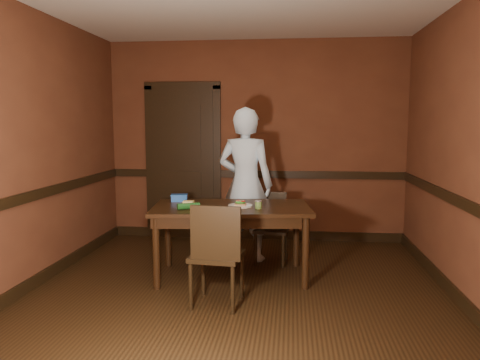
% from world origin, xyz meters
% --- Properties ---
extents(floor, '(4.00, 4.50, 0.01)m').
position_xyz_m(floor, '(0.00, 0.00, 0.00)').
color(floor, black).
rests_on(floor, ground).
extents(wall_back, '(4.00, 0.02, 2.70)m').
position_xyz_m(wall_back, '(0.00, 2.25, 1.35)').
color(wall_back, '#582D1A').
rests_on(wall_back, ground).
extents(wall_front, '(4.00, 0.02, 2.70)m').
position_xyz_m(wall_front, '(0.00, -2.25, 1.35)').
color(wall_front, '#582D1A').
rests_on(wall_front, ground).
extents(wall_left, '(0.02, 4.50, 2.70)m').
position_xyz_m(wall_left, '(-2.00, 0.00, 1.35)').
color(wall_left, '#582D1A').
rests_on(wall_left, ground).
extents(wall_right, '(0.02, 4.50, 2.70)m').
position_xyz_m(wall_right, '(2.00, 0.00, 1.35)').
color(wall_right, '#582D1A').
rests_on(wall_right, ground).
extents(dado_back, '(4.00, 0.03, 0.10)m').
position_xyz_m(dado_back, '(0.00, 2.23, 0.90)').
color(dado_back, black).
rests_on(dado_back, ground).
extents(dado_left, '(0.03, 4.50, 0.10)m').
position_xyz_m(dado_left, '(-1.99, 0.00, 0.90)').
color(dado_left, black).
rests_on(dado_left, ground).
extents(dado_right, '(0.03, 4.50, 0.10)m').
position_xyz_m(dado_right, '(1.99, 0.00, 0.90)').
color(dado_right, black).
rests_on(dado_right, ground).
extents(baseboard_back, '(4.00, 0.03, 0.12)m').
position_xyz_m(baseboard_back, '(0.00, 2.23, 0.06)').
color(baseboard_back, black).
rests_on(baseboard_back, ground).
extents(baseboard_left, '(0.03, 4.50, 0.12)m').
position_xyz_m(baseboard_left, '(-1.99, 0.00, 0.06)').
color(baseboard_left, black).
rests_on(baseboard_left, ground).
extents(baseboard_right, '(0.03, 4.50, 0.12)m').
position_xyz_m(baseboard_right, '(1.99, 0.00, 0.06)').
color(baseboard_right, black).
rests_on(baseboard_right, ground).
extents(door, '(1.05, 0.07, 2.20)m').
position_xyz_m(door, '(-1.00, 2.22, 1.09)').
color(door, black).
rests_on(door, ground).
extents(dining_table, '(1.69, 1.07, 0.75)m').
position_xyz_m(dining_table, '(-0.12, 0.60, 0.37)').
color(dining_table, black).
rests_on(dining_table, floor).
extents(chair_far, '(0.41, 0.41, 0.80)m').
position_xyz_m(chair_far, '(0.27, 1.15, 0.40)').
color(chair_far, black).
rests_on(chair_far, floor).
extents(chair_near, '(0.47, 0.47, 0.92)m').
position_xyz_m(chair_near, '(-0.15, -0.16, 0.46)').
color(chair_near, black).
rests_on(chair_near, floor).
extents(person, '(0.72, 0.54, 1.78)m').
position_xyz_m(person, '(-0.04, 1.25, 0.89)').
color(person, silver).
rests_on(person, floor).
extents(sandwich_plate, '(0.25, 0.25, 0.06)m').
position_xyz_m(sandwich_plate, '(-0.02, 0.57, 0.77)').
color(sandwich_plate, white).
rests_on(sandwich_plate, dining_table).
extents(sauce_jar, '(0.07, 0.07, 0.08)m').
position_xyz_m(sauce_jar, '(0.17, 0.47, 0.79)').
color(sauce_jar, olive).
rests_on(sauce_jar, dining_table).
extents(cheese_saucer, '(0.14, 0.14, 0.05)m').
position_xyz_m(cheese_saucer, '(-0.57, 0.60, 0.77)').
color(cheese_saucer, white).
rests_on(cheese_saucer, dining_table).
extents(food_tub, '(0.20, 0.15, 0.08)m').
position_xyz_m(food_tub, '(-0.72, 0.82, 0.79)').
color(food_tub, blue).
rests_on(food_tub, dining_table).
extents(wrapped_veg, '(0.23, 0.15, 0.06)m').
position_xyz_m(wrapped_veg, '(-0.52, 0.37, 0.78)').
color(wrapped_veg, '#164818').
rests_on(wrapped_veg, dining_table).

